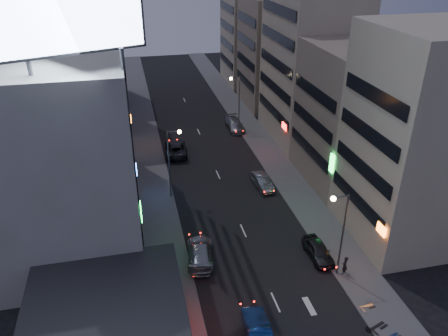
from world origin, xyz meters
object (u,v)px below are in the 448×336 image
object	(u,v)px
road_car_blue	(258,331)
scooter_silver_b	(373,298)
person	(345,265)
scooter_blue	(398,326)
parked_car_right_mid	(262,181)
scooter_black_a	(411,334)
scooter_black_b	(383,315)
parked_car_left	(176,148)
scooter_silver_a	(393,332)
parked_car_right_far	(235,124)
road_car_silver	(200,252)
parked_car_right_near	(318,250)

from	to	relation	value
road_car_blue	scooter_silver_b	xyz separation A→B (m)	(9.98, 1.22, -0.15)
person	scooter_blue	bearing A→B (deg)	61.35
parked_car_right_mid	scooter_black_a	xyz separation A→B (m)	(3.82, -23.73, -0.05)
scooter_black_b	road_car_blue	bearing A→B (deg)	67.19
parked_car_left	person	xyz separation A→B (m)	(11.19, -27.24, 0.20)
parked_car_left	scooter_silver_a	xyz separation A→B (m)	(11.53, -34.34, -0.20)
road_car_blue	scooter_blue	xyz separation A→B (m)	(10.21, -1.79, -0.09)
person	scooter_silver_b	bearing A→B (deg)	63.68
parked_car_right_far	scooter_black_b	size ratio (longest dim) A/B	2.66
scooter_black_a	road_car_blue	bearing A→B (deg)	60.84
road_car_silver	scooter_silver_a	world-z (taller)	road_car_silver
parked_car_left	scooter_black_a	world-z (taller)	parked_car_left
parked_car_right_mid	road_car_blue	distance (m)	22.22
road_car_blue	scooter_black_a	size ratio (longest dim) A/B	2.69
scooter_black_b	scooter_blue	bearing A→B (deg)	-178.16
scooter_silver_a	scooter_blue	distance (m)	0.62
scooter_black_b	scooter_silver_b	bearing A→B (deg)	-26.53
scooter_silver_a	scooter_silver_b	world-z (taller)	scooter_silver_b
parked_car_right_near	parked_car_left	distance (m)	26.47
parked_car_right_mid	person	world-z (taller)	person
scooter_silver_b	scooter_black_b	bearing A→B (deg)	167.10
parked_car_right_near	road_car_blue	distance (m)	11.17
scooter_blue	scooter_silver_b	xyz separation A→B (m)	(-0.23, 3.01, -0.06)
road_car_blue	parked_car_right_near	bearing A→B (deg)	-131.71
parked_car_right_near	scooter_black_b	world-z (taller)	parked_car_right_near
road_car_blue	scooter_silver_b	size ratio (longest dim) A/B	2.82
parked_car_right_far	road_car_blue	xyz separation A→B (m)	(-8.08, -38.86, 0.00)
person	scooter_blue	distance (m)	6.86
parked_car_left	scooter_black_a	distance (m)	37.07
parked_car_right_far	parked_car_right_mid	bearing A→B (deg)	-93.82
parked_car_left	scooter_black_a	size ratio (longest dim) A/B	3.25
parked_car_left	road_car_blue	size ratio (longest dim) A/B	1.21
road_car_blue	parked_car_right_far	bearing A→B (deg)	-97.10
road_car_blue	scooter_silver_b	bearing A→B (deg)	-168.36
scooter_silver_b	scooter_black_a	bearing A→B (deg)	-174.36
road_car_blue	scooter_black_b	world-z (taller)	road_car_blue
scooter_silver_b	parked_car_right_far	bearing A→B (deg)	-2.77
road_car_silver	scooter_black_a	distance (m)	18.16
road_car_blue	person	bearing A→B (deg)	-147.16
parked_car_left	scooter_black_b	size ratio (longest dim) A/B	2.84
person	scooter_blue	world-z (taller)	person
parked_car_left	person	world-z (taller)	person
parked_car_right_mid	scooter_blue	distance (m)	23.13
parked_car_left	scooter_blue	bearing A→B (deg)	113.33
parked_car_left	road_car_blue	xyz separation A→B (m)	(1.85, -32.25, -0.01)
parked_car_right_near	parked_car_left	bearing A→B (deg)	111.40
road_car_silver	parked_car_right_mid	bearing A→B (deg)	-120.66
parked_car_right_far	road_car_silver	xyz separation A→B (m)	(-10.60, -29.08, 0.00)
parked_car_right_far	scooter_black_a	size ratio (longest dim) A/B	3.04
scooter_silver_b	road_car_silver	bearing A→B (deg)	49.93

